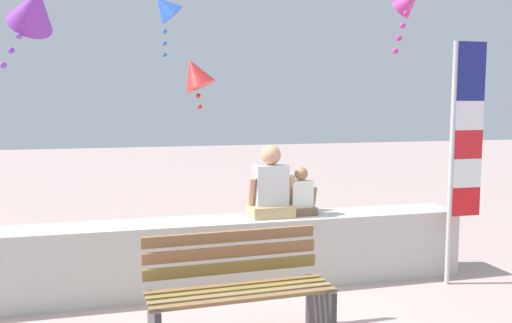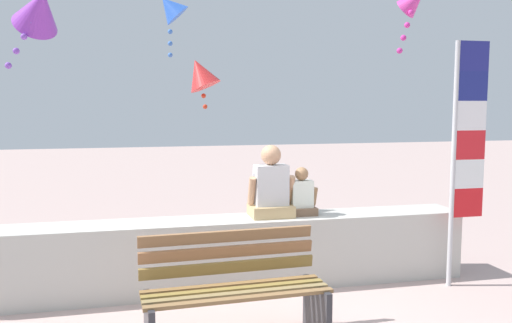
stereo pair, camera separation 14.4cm
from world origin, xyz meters
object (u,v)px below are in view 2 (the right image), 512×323
person_adult (271,189)px  kite_blue (170,8)px  park_bench (234,293)px  kite_red (200,74)px  person_child (301,196)px  kite_magenta (414,2)px  kite_purple (39,9)px  flag_banner (464,144)px

person_adult → kite_blue: size_ratio=0.74×
park_bench → kite_red: bearing=85.8°
park_bench → kite_blue: (-0.12, 4.67, 3.06)m
person_child → kite_magenta: (2.10, 1.46, 2.41)m
person_child → kite_purple: bearing=147.7°
person_adult → flag_banner: flag_banner is taller
flag_banner → kite_purple: size_ratio=2.28×
kite_purple → person_child: bearing=-32.3°
flag_banner → kite_blue: (-2.76, 3.86, 1.94)m
person_child → kite_purple: size_ratio=0.46×
flag_banner → kite_red: 4.50m
person_child → kite_purple: 4.03m
flag_banner → kite_red: bearing=121.4°
person_child → kite_blue: kite_blue is taller
kite_red → kite_purple: (-2.20, -1.45, 0.70)m
flag_banner → kite_red: kite_red is taller
park_bench → kite_blue: bearing=91.5°
person_adult → person_child: bearing=0.1°
park_bench → kite_magenta: (3.10, 2.78, 2.95)m
kite_magenta → kite_blue: (-3.22, 1.90, 0.11)m
kite_blue → person_adult: bearing=-76.9°
park_bench → person_adult: size_ratio=1.99×
person_child → flag_banner: size_ratio=0.20×
kite_red → flag_banner: bearing=-58.6°
kite_purple → kite_blue: 2.36m
park_bench → kite_magenta: kite_magenta is taller
kite_red → kite_purple: 2.73m
kite_blue → kite_purple: bearing=-138.5°
flag_banner → kite_blue: bearing=125.5°
person_child → kite_magenta: bearing=34.9°
person_child → park_bench: bearing=-127.3°
park_bench → person_adult: 1.60m
person_adult → kite_blue: 4.21m
kite_magenta → person_adult: bearing=-149.1°
person_child → flag_banner: (1.63, -0.50, 0.58)m
person_adult → kite_magenta: size_ratio=0.77×
kite_purple → kite_magenta: kite_magenta is taller
flag_banner → person_adult: bearing=165.7°
person_adult → person_child: (0.34, 0.00, -0.10)m
person_adult → kite_blue: bearing=103.1°
kite_magenta → kite_blue: kite_blue is taller
person_child → kite_red: kite_red is taller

